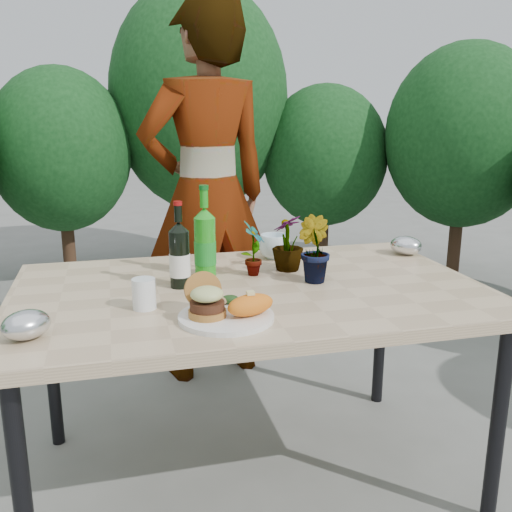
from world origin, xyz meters
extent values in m
plane|color=slate|center=(0.00, 0.00, 0.00)|extent=(80.00, 80.00, 0.00)
cube|color=tan|center=(0.00, 0.00, 0.73)|extent=(1.60, 1.00, 0.04)
cylinder|color=black|center=(-0.72, -0.42, 0.35)|extent=(0.05, 0.05, 0.71)
cylinder|color=black|center=(0.72, -0.42, 0.35)|extent=(0.05, 0.05, 0.71)
cylinder|color=black|center=(-0.72, 0.42, 0.35)|extent=(0.05, 0.05, 0.71)
cylinder|color=black|center=(0.72, 0.42, 0.35)|extent=(0.05, 0.05, 0.71)
cylinder|color=#382316|center=(-0.80, 2.80, 0.21)|extent=(0.10, 0.10, 0.42)
ellipsoid|color=#1B5220|center=(-0.80, 2.80, 1.04)|extent=(1.06, 1.06, 1.24)
cylinder|color=#382316|center=(0.30, 3.00, 0.25)|extent=(0.10, 0.10, 0.50)
ellipsoid|color=#1B5220|center=(0.30, 3.00, 1.43)|extent=(1.46, 1.46, 1.87)
cylinder|color=#382316|center=(1.30, 2.70, 0.19)|extent=(0.10, 0.10, 0.38)
ellipsoid|color=#1B5220|center=(1.30, 2.70, 0.97)|extent=(1.04, 1.04, 1.17)
cylinder|color=#382316|center=(2.20, 2.10, 0.22)|extent=(0.10, 0.10, 0.44)
ellipsoid|color=#1B5220|center=(2.20, 2.10, 1.14)|extent=(1.20, 1.20, 1.40)
cylinder|color=white|center=(-0.14, -0.29, 0.76)|extent=(0.28, 0.28, 0.01)
cylinder|color=#B7722D|center=(-0.20, -0.29, 0.78)|extent=(0.11, 0.11, 0.02)
cylinder|color=#472314|center=(-0.20, -0.29, 0.80)|extent=(0.10, 0.10, 0.02)
ellipsoid|color=beige|center=(-0.20, -0.29, 0.83)|extent=(0.10, 0.10, 0.04)
cylinder|color=#B7722D|center=(-0.20, -0.21, 0.82)|extent=(0.11, 0.06, 0.11)
ellipsoid|color=orange|center=(-0.07, -0.31, 0.80)|extent=(0.17, 0.12, 0.06)
ellipsoid|color=olive|center=(-0.14, -0.20, 0.78)|extent=(0.04, 0.04, 0.02)
ellipsoid|color=#193814|center=(-0.11, -0.19, 0.78)|extent=(0.06, 0.04, 0.03)
cylinder|color=black|center=(-0.23, 0.06, 0.85)|extent=(0.07, 0.07, 0.20)
cylinder|color=white|center=(-0.23, 0.06, 0.83)|extent=(0.07, 0.07, 0.08)
cone|color=black|center=(-0.23, 0.06, 0.96)|extent=(0.07, 0.07, 0.03)
cylinder|color=black|center=(-0.23, 0.06, 1.01)|extent=(0.03, 0.03, 0.06)
cylinder|color=maroon|center=(-0.23, 0.06, 1.04)|extent=(0.03, 0.03, 0.01)
cylinder|color=#20971B|center=(-0.13, 0.18, 0.86)|extent=(0.08, 0.08, 0.21)
cylinder|color=#198C26|center=(-0.13, 0.18, 0.84)|extent=(0.08, 0.08, 0.09)
cone|color=#20971B|center=(-0.13, 0.18, 0.98)|extent=(0.08, 0.08, 0.04)
cylinder|color=#20971B|center=(-0.13, 0.18, 1.03)|extent=(0.03, 0.03, 0.06)
cylinder|color=#0C5919|center=(-0.13, 0.18, 1.07)|extent=(0.03, 0.03, 0.02)
cylinder|color=white|center=(-0.37, -0.13, 0.80)|extent=(0.07, 0.07, 0.09)
imported|color=#27501B|center=(0.04, 0.13, 0.85)|extent=(0.12, 0.13, 0.20)
imported|color=#27581E|center=(0.23, 0.01, 0.87)|extent=(0.14, 0.16, 0.23)
imported|color=#27571E|center=(0.19, 0.17, 0.86)|extent=(0.17, 0.17, 0.21)
imported|color=white|center=(0.19, 0.35, 0.80)|extent=(0.16, 0.16, 0.10)
ellipsoid|color=silver|center=(-0.68, -0.29, 0.79)|extent=(0.17, 0.16, 0.08)
ellipsoid|color=silver|center=(0.74, 0.28, 0.79)|extent=(0.17, 0.17, 0.08)
imported|color=#A07450|center=(0.01, 0.94, 0.93)|extent=(0.76, 0.59, 1.86)
camera|label=1|loc=(-0.44, -1.82, 1.34)|focal=40.00mm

